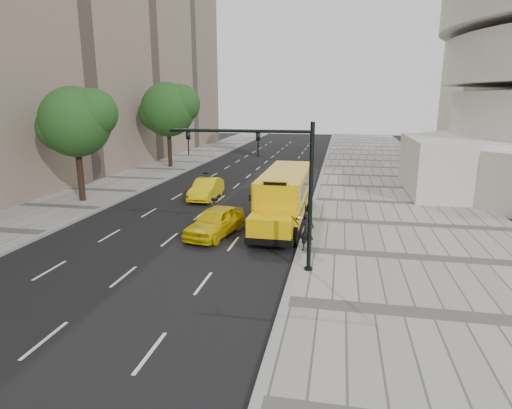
% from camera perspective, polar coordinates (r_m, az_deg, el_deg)
% --- Properties ---
extents(ground, '(140.00, 140.00, 0.00)m').
position_cam_1_polar(ground, '(27.47, -5.56, -1.57)').
color(ground, black).
rests_on(ground, ground).
extents(sidewalk_museum, '(12.00, 140.00, 0.15)m').
position_cam_1_polar(sidewalk_museum, '(26.69, 19.98, -2.65)').
color(sidewalk_museum, '#9B9992').
rests_on(sidewalk_museum, ground).
extents(sidewalk_far, '(6.00, 140.00, 0.15)m').
position_cam_1_polar(sidewalk_far, '(32.32, -24.60, -0.31)').
color(sidewalk_far, '#9B9992').
rests_on(sidewalk_far, ground).
extents(curb_museum, '(0.30, 140.00, 0.15)m').
position_cam_1_polar(curb_museum, '(26.40, 7.02, -2.08)').
color(curb_museum, gray).
rests_on(curb_museum, ground).
extents(curb_far, '(0.30, 140.00, 0.15)m').
position_cam_1_polar(curb_far, '(30.68, -20.03, -0.59)').
color(curb_far, gray).
rests_on(curb_far, ground).
extents(tree_b, '(5.48, 4.87, 8.19)m').
position_cam_1_polar(tree_b, '(32.75, -22.84, 10.19)').
color(tree_b, black).
rests_on(tree_b, ground).
extents(tree_c, '(6.43, 5.71, 9.11)m').
position_cam_1_polar(tree_c, '(47.45, -11.55, 12.35)').
color(tree_c, black).
rests_on(tree_c, ground).
extents(school_bus, '(2.96, 11.56, 3.19)m').
position_cam_1_polar(school_bus, '(26.28, 3.89, 1.72)').
color(school_bus, '#E8B207').
rests_on(school_bus, ground).
extents(taxi_near, '(2.75, 4.88, 1.57)m').
position_cam_1_polar(taxi_near, '(23.43, -5.46, -2.28)').
color(taxi_near, yellow).
rests_on(taxi_near, ground).
extents(taxi_far, '(1.71, 4.66, 1.52)m').
position_cam_1_polar(taxi_far, '(32.19, -6.65, 2.06)').
color(taxi_far, yellow).
rests_on(taxi_far, ground).
extents(pedestrian, '(0.80, 0.64, 1.90)m').
position_cam_1_polar(pedestrian, '(20.59, 6.83, -3.66)').
color(pedestrian, black).
rests_on(pedestrian, sidewalk_museum).
extents(traffic_signal, '(6.18, 0.36, 6.40)m').
position_cam_1_polar(traffic_signal, '(17.72, 2.81, 3.55)').
color(traffic_signal, black).
rests_on(traffic_signal, ground).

